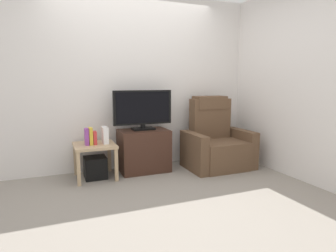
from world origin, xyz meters
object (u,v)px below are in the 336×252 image
book_leftmost (87,137)px  game_console (105,135)px  television (143,109)px  book_middle (91,136)px  tv_stand (144,150)px  side_table (95,150)px  book_rightmost (95,138)px  subwoofer_box (95,167)px  recliner_armchair (216,143)px

book_leftmost → game_console: size_ratio=0.99×
television → book_middle: (-0.76, -0.10, -0.33)m
tv_stand → television: (0.00, 0.02, 0.61)m
side_table → book_leftmost: bearing=-168.7°
tv_stand → book_leftmost: bearing=-174.2°
tv_stand → book_rightmost: size_ratio=3.99×
tv_stand → game_console: (-0.57, -0.05, 0.28)m
book_middle → subwoofer_box: bearing=23.2°
book_leftmost → book_rightmost: (0.10, 0.00, -0.02)m
recliner_armchair → game_console: size_ratio=4.82×
side_table → book_leftmost: (-0.10, -0.02, 0.19)m
recliner_armchair → television: bearing=162.4°
subwoofer_box → book_rightmost: (0.00, -0.02, 0.41)m
book_rightmost → recliner_armchair: bearing=-4.1°
book_leftmost → game_console: 0.25m
book_rightmost → game_console: 0.15m
recliner_armchair → subwoofer_box: 1.83m
book_leftmost → tv_stand: bearing=5.8°
book_middle → side_table: bearing=23.2°
tv_stand → television: bearing=90.0°
television → book_middle: television is taller
side_table → subwoofer_box: size_ratio=1.85×
book_middle → game_console: 0.19m
book_middle → tv_stand: bearing=6.2°
tv_stand → recliner_armchair: recliner_armchair is taller
recliner_armchair → game_console: (-1.67, 0.16, 0.21)m
tv_stand → subwoofer_box: (-0.71, -0.06, -0.16)m
subwoofer_box → game_console: size_ratio=1.30×
tv_stand → book_middle: size_ratio=3.06×
tv_stand → recliner_armchair: (1.10, -0.21, 0.07)m
television → recliner_armchair: (1.10, -0.23, -0.54)m
recliner_armchair → subwoofer_box: recliner_armchair is taller
tv_stand → book_middle: 0.81m
side_table → book_rightmost: 0.16m
recliner_armchair → book_middle: 1.87m
tv_stand → game_console: game_console is taller
book_middle → game_console: book_middle is taller
television → subwoofer_box: 1.05m
recliner_armchair → book_rightmost: recliner_armchair is taller
book_middle → book_rightmost: 0.06m
side_table → book_middle: size_ratio=2.35×
side_table → book_rightmost: (0.00, -0.02, 0.16)m
tv_stand → book_leftmost: (-0.81, -0.08, 0.28)m
television → book_leftmost: bearing=-172.9°
recliner_armchair → book_middle: recliner_armchair is taller
side_table → subwoofer_box: side_table is taller
recliner_armchair → side_table: 1.82m
television → side_table: bearing=-173.5°
book_middle → book_leftmost: bearing=180.0°
book_rightmost → game_console: bearing=12.0°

